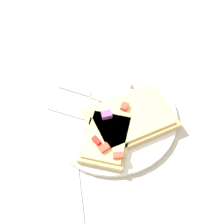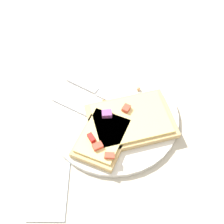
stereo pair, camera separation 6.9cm
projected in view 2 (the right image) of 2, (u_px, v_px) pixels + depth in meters
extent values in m
plane|color=#BCB29E|center=(112.00, 118.00, 0.70)|extent=(4.00, 4.00, 0.00)
cylinder|color=silver|center=(112.00, 116.00, 0.70)|extent=(0.29, 0.29, 0.01)
cube|color=#B7B7BC|center=(78.00, 110.00, 0.70)|extent=(0.08, 0.13, 0.01)
cube|color=#B7B7BC|center=(116.00, 128.00, 0.67)|extent=(0.05, 0.06, 0.01)
cube|color=#B7B7BC|center=(132.00, 141.00, 0.65)|extent=(0.02, 0.03, 0.00)
cube|color=#B7B7BC|center=(133.00, 138.00, 0.66)|extent=(0.02, 0.03, 0.00)
cube|color=#B7B7BC|center=(135.00, 135.00, 0.66)|extent=(0.02, 0.03, 0.00)
cube|color=#B7B7BC|center=(136.00, 133.00, 0.66)|extent=(0.02, 0.03, 0.00)
cube|color=#B7B7BC|center=(81.00, 85.00, 0.74)|extent=(0.06, 0.08, 0.01)
cube|color=#B7B7BC|center=(120.00, 103.00, 0.71)|extent=(0.08, 0.13, 0.00)
cube|color=tan|center=(129.00, 121.00, 0.68)|extent=(0.17, 0.21, 0.01)
cube|color=#E5CC7A|center=(129.00, 118.00, 0.67)|extent=(0.15, 0.18, 0.01)
cube|color=#934C8E|center=(105.00, 114.00, 0.67)|extent=(0.02, 0.02, 0.01)
cube|color=#D14733|center=(125.00, 107.00, 0.68)|extent=(0.02, 0.02, 0.01)
cube|color=tan|center=(101.00, 138.00, 0.65)|extent=(0.15, 0.13, 0.01)
cube|color=#E5CC7A|center=(101.00, 135.00, 0.64)|extent=(0.14, 0.12, 0.01)
cube|color=#D14733|center=(108.00, 156.00, 0.61)|extent=(0.01, 0.02, 0.01)
cube|color=#D14733|center=(96.00, 146.00, 0.62)|extent=(0.02, 0.02, 0.01)
cube|color=red|center=(90.00, 138.00, 0.63)|extent=(0.02, 0.02, 0.01)
sphere|color=tan|center=(137.00, 89.00, 0.73)|extent=(0.01, 0.01, 0.01)
sphere|color=tan|center=(137.00, 95.00, 0.72)|extent=(0.01, 0.01, 0.01)
sphere|color=tan|center=(120.00, 103.00, 0.71)|extent=(0.01, 0.01, 0.01)
sphere|color=tan|center=(102.00, 100.00, 0.71)|extent=(0.01, 0.01, 0.01)
cube|color=silver|center=(47.00, 190.00, 0.60)|extent=(0.12, 0.07, 0.01)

